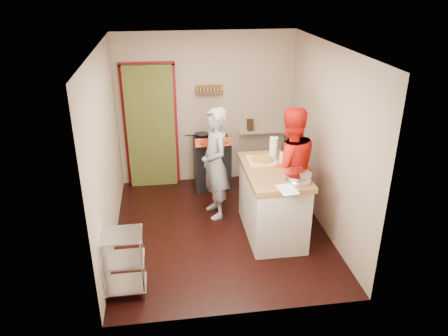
{
  "coord_description": "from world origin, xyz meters",
  "views": [
    {
      "loc": [
        -0.73,
        -5.42,
        3.43
      ],
      "look_at": [
        0.05,
        0.0,
        0.98
      ],
      "focal_mm": 35.0,
      "sensor_mm": 36.0,
      "label": 1
    }
  ],
  "objects_px": {
    "person_stripe": "(215,164)",
    "person_red": "(289,167)",
    "island": "(273,200)",
    "stove": "(212,162)",
    "wire_shelving": "(123,261)"
  },
  "relations": [
    {
      "from": "stove",
      "to": "wire_shelving",
      "type": "height_order",
      "value": "stove"
    },
    {
      "from": "stove",
      "to": "person_stripe",
      "type": "bearing_deg",
      "value": -93.76
    },
    {
      "from": "island",
      "to": "person_stripe",
      "type": "distance_m",
      "value": 1.02
    },
    {
      "from": "wire_shelving",
      "to": "island",
      "type": "bearing_deg",
      "value": 26.96
    },
    {
      "from": "island",
      "to": "person_stripe",
      "type": "bearing_deg",
      "value": 139.14
    },
    {
      "from": "stove",
      "to": "person_red",
      "type": "relative_size",
      "value": 0.56
    },
    {
      "from": "wire_shelving",
      "to": "island",
      "type": "height_order",
      "value": "island"
    },
    {
      "from": "stove",
      "to": "island",
      "type": "relative_size",
      "value": 0.69
    },
    {
      "from": "person_stripe",
      "to": "person_red",
      "type": "height_order",
      "value": "person_red"
    },
    {
      "from": "wire_shelving",
      "to": "person_red",
      "type": "height_order",
      "value": "person_red"
    },
    {
      "from": "stove",
      "to": "island",
      "type": "height_order",
      "value": "island"
    },
    {
      "from": "island",
      "to": "stove",
      "type": "bearing_deg",
      "value": 112.59
    },
    {
      "from": "stove",
      "to": "person_stripe",
      "type": "relative_size",
      "value": 0.59
    },
    {
      "from": "stove",
      "to": "person_red",
      "type": "height_order",
      "value": "person_red"
    },
    {
      "from": "wire_shelving",
      "to": "person_red",
      "type": "distance_m",
      "value": 2.65
    }
  ]
}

